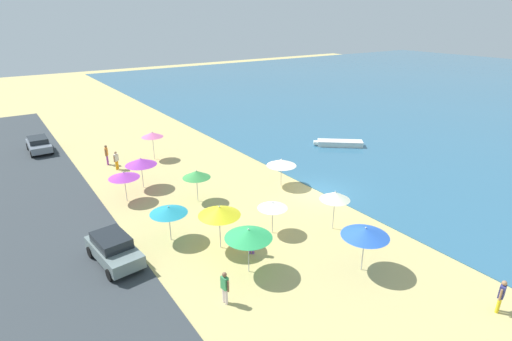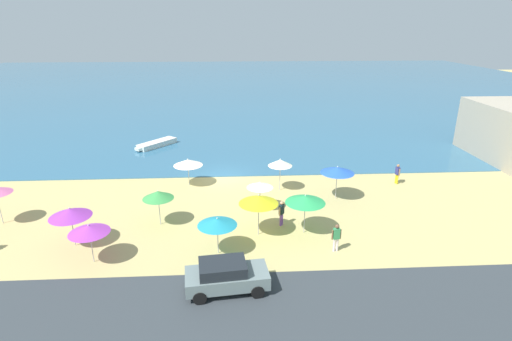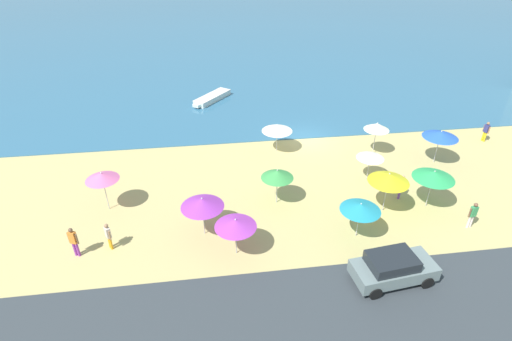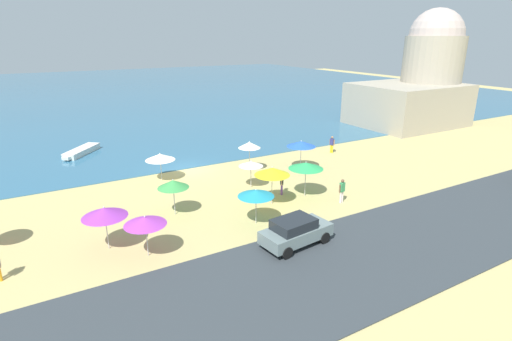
{
  "view_description": "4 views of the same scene",
  "coord_description": "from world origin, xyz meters",
  "px_view_note": "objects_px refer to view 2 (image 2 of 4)",
  "views": [
    {
      "loc": [
        19.63,
        -19.33,
        12.5
      ],
      "look_at": [
        -2.63,
        -4.09,
        1.84
      ],
      "focal_mm": 28.0,
      "sensor_mm": 36.0,
      "label": 1
    },
    {
      "loc": [
        0.92,
        -31.46,
        12.11
      ],
      "look_at": [
        2.47,
        -4.12,
        2.04
      ],
      "focal_mm": 28.0,
      "sensor_mm": 36.0,
      "label": 2
    },
    {
      "loc": [
        -7.87,
        -28.02,
        14.7
      ],
      "look_at": [
        -4.86,
        -5.69,
        0.84
      ],
      "focal_mm": 28.0,
      "sensor_mm": 36.0,
      "label": 3
    },
    {
      "loc": [
        -11.01,
        -30.91,
        10.81
      ],
      "look_at": [
        3.6,
        -5.51,
        0.87
      ],
      "focal_mm": 28.0,
      "sensor_mm": 36.0,
      "label": 4
    }
  ],
  "objects_px": {
    "beach_umbrella_0": "(337,170)",
    "parked_car_1": "(226,276)",
    "bather_4": "(281,212)",
    "beach_umbrella_6": "(188,162)",
    "beach_umbrella_1": "(70,213)",
    "beach_umbrella_10": "(280,163)",
    "beach_umbrella_5": "(259,200)",
    "beach_umbrella_4": "(89,229)",
    "bather_1": "(397,173)",
    "skiff_nearshore": "(157,144)",
    "beach_umbrella_9": "(217,222)",
    "beach_umbrella_3": "(158,195)",
    "beach_umbrella_2": "(305,199)",
    "bather_2": "(336,236)",
    "beach_umbrella_7": "(260,185)"
  },
  "relations": [
    {
      "from": "beach_umbrella_0",
      "to": "parked_car_1",
      "type": "relative_size",
      "value": 0.62
    },
    {
      "from": "bather_4",
      "to": "beach_umbrella_6",
      "type": "bearing_deg",
      "value": 132.56
    },
    {
      "from": "beach_umbrella_1",
      "to": "bather_4",
      "type": "height_order",
      "value": "beach_umbrella_1"
    },
    {
      "from": "beach_umbrella_10",
      "to": "parked_car_1",
      "type": "relative_size",
      "value": 0.63
    },
    {
      "from": "beach_umbrella_5",
      "to": "beach_umbrella_10",
      "type": "height_order",
      "value": "beach_umbrella_5"
    },
    {
      "from": "beach_umbrella_0",
      "to": "beach_umbrella_1",
      "type": "relative_size",
      "value": 1.04
    },
    {
      "from": "beach_umbrella_4",
      "to": "beach_umbrella_6",
      "type": "xyz_separation_m",
      "value": [
        4.06,
        10.75,
        -0.07
      ]
    },
    {
      "from": "beach_umbrella_0",
      "to": "bather_1",
      "type": "height_order",
      "value": "beach_umbrella_0"
    },
    {
      "from": "skiff_nearshore",
      "to": "beach_umbrella_9",
      "type": "bearing_deg",
      "value": -71.4
    },
    {
      "from": "beach_umbrella_1",
      "to": "beach_umbrella_3",
      "type": "height_order",
      "value": "beach_umbrella_1"
    },
    {
      "from": "beach_umbrella_3",
      "to": "beach_umbrella_10",
      "type": "relative_size",
      "value": 0.93
    },
    {
      "from": "beach_umbrella_2",
      "to": "bather_1",
      "type": "height_order",
      "value": "beach_umbrella_2"
    },
    {
      "from": "beach_umbrella_5",
      "to": "skiff_nearshore",
      "type": "bearing_deg",
      "value": 116.4
    },
    {
      "from": "beach_umbrella_4",
      "to": "bather_1",
      "type": "bearing_deg",
      "value": 26.06
    },
    {
      "from": "beach_umbrella_3",
      "to": "beach_umbrella_1",
      "type": "bearing_deg",
      "value": -152.12
    },
    {
      "from": "beach_umbrella_3",
      "to": "skiff_nearshore",
      "type": "distance_m",
      "value": 17.84
    },
    {
      "from": "beach_umbrella_2",
      "to": "beach_umbrella_5",
      "type": "bearing_deg",
      "value": -178.44
    },
    {
      "from": "bather_2",
      "to": "bather_4",
      "type": "height_order",
      "value": "bather_2"
    },
    {
      "from": "beach_umbrella_0",
      "to": "bather_2",
      "type": "bearing_deg",
      "value": -103.87
    },
    {
      "from": "beach_umbrella_4",
      "to": "parked_car_1",
      "type": "relative_size",
      "value": 0.55
    },
    {
      "from": "beach_umbrella_10",
      "to": "beach_umbrella_6",
      "type": "bearing_deg",
      "value": 168.59
    },
    {
      "from": "beach_umbrella_4",
      "to": "skiff_nearshore",
      "type": "bearing_deg",
      "value": 91.07
    },
    {
      "from": "beach_umbrella_4",
      "to": "bather_2",
      "type": "relative_size",
      "value": 1.35
    },
    {
      "from": "beach_umbrella_10",
      "to": "skiff_nearshore",
      "type": "distance_m",
      "value": 16.99
    },
    {
      "from": "beach_umbrella_3",
      "to": "bather_4",
      "type": "bearing_deg",
      "value": -4.21
    },
    {
      "from": "beach_umbrella_5",
      "to": "beach_umbrella_9",
      "type": "bearing_deg",
      "value": -139.94
    },
    {
      "from": "beach_umbrella_2",
      "to": "beach_umbrella_10",
      "type": "distance_m",
      "value": 6.79
    },
    {
      "from": "beach_umbrella_3",
      "to": "beach_umbrella_0",
      "type": "bearing_deg",
      "value": 15.28
    },
    {
      "from": "beach_umbrella_1",
      "to": "bather_1",
      "type": "distance_m",
      "value": 23.87
    },
    {
      "from": "bather_1",
      "to": "skiff_nearshore",
      "type": "height_order",
      "value": "bather_1"
    },
    {
      "from": "beach_umbrella_1",
      "to": "bather_4",
      "type": "distance_m",
      "value": 12.43
    },
    {
      "from": "beach_umbrella_6",
      "to": "beach_umbrella_0",
      "type": "bearing_deg",
      "value": -16.34
    },
    {
      "from": "beach_umbrella_10",
      "to": "parked_car_1",
      "type": "bearing_deg",
      "value": -107.95
    },
    {
      "from": "beach_umbrella_2",
      "to": "beach_umbrella_7",
      "type": "distance_m",
      "value": 4.21
    },
    {
      "from": "bather_4",
      "to": "beach_umbrella_0",
      "type": "bearing_deg",
      "value": 41.12
    },
    {
      "from": "beach_umbrella_4",
      "to": "beach_umbrella_7",
      "type": "xyz_separation_m",
      "value": [
        9.41,
        5.93,
        -0.14
      ]
    },
    {
      "from": "beach_umbrella_7",
      "to": "beach_umbrella_10",
      "type": "distance_m",
      "value": 3.83
    },
    {
      "from": "beach_umbrella_0",
      "to": "bather_1",
      "type": "distance_m",
      "value": 6.34
    },
    {
      "from": "bather_1",
      "to": "bather_4",
      "type": "height_order",
      "value": "bather_4"
    },
    {
      "from": "beach_umbrella_0",
      "to": "skiff_nearshore",
      "type": "height_order",
      "value": "beach_umbrella_0"
    },
    {
      "from": "beach_umbrella_2",
      "to": "beach_umbrella_6",
      "type": "relative_size",
      "value": 1.11
    },
    {
      "from": "beach_umbrella_9",
      "to": "beach_umbrella_10",
      "type": "xyz_separation_m",
      "value": [
        4.45,
        8.83,
        0.29
      ]
    },
    {
      "from": "beach_umbrella_1",
      "to": "bather_2",
      "type": "xyz_separation_m",
      "value": [
        14.95,
        -1.46,
        -1.18
      ]
    },
    {
      "from": "parked_car_1",
      "to": "skiff_nearshore",
      "type": "xyz_separation_m",
      "value": [
        -7.6,
        24.54,
        -0.54
      ]
    },
    {
      "from": "bather_2",
      "to": "skiff_nearshore",
      "type": "bearing_deg",
      "value": 122.83
    },
    {
      "from": "beach_umbrella_1",
      "to": "skiff_nearshore",
      "type": "xyz_separation_m",
      "value": [
        1.22,
        19.83,
        -1.79
      ]
    },
    {
      "from": "beach_umbrella_1",
      "to": "beach_umbrella_9",
      "type": "bearing_deg",
      "value": -8.91
    },
    {
      "from": "beach_umbrella_10",
      "to": "beach_umbrella_5",
      "type": "bearing_deg",
      "value": -106.88
    },
    {
      "from": "beach_umbrella_0",
      "to": "beach_umbrella_2",
      "type": "bearing_deg",
      "value": -122.85
    },
    {
      "from": "beach_umbrella_3",
      "to": "bather_1",
      "type": "relative_size",
      "value": 1.44
    }
  ]
}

